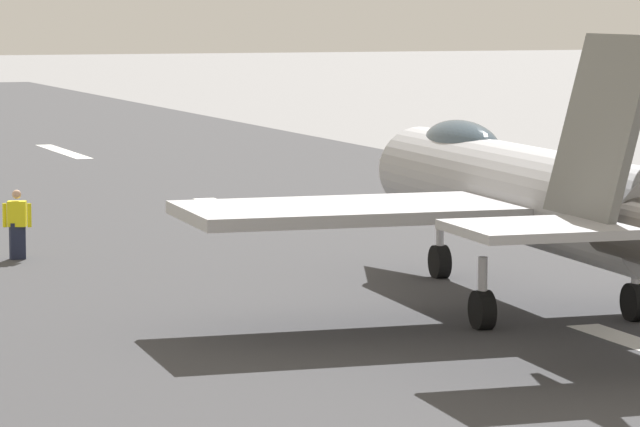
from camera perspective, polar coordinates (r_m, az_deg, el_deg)
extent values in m
cube|color=white|center=(55.66, -2.39, 0.07)|extent=(8.00, 0.70, 0.00)
cube|color=white|center=(79.04, -7.84, 1.89)|extent=(8.00, 0.70, 0.00)
cylinder|color=#A0A1A5|center=(37.58, 6.24, 0.59)|extent=(12.32, 2.63, 1.94)
cone|color=#A0A1A5|center=(44.56, 2.41, 1.53)|extent=(2.91, 1.81, 1.65)
ellipsoid|color=#3F5160|center=(40.69, 4.33, 2.09)|extent=(3.66, 1.30, 1.10)
cube|color=#A0A1A5|center=(35.23, 0.79, 0.08)|extent=(3.75, 6.38, 0.24)
cube|color=#A0A1A5|center=(30.90, 6.75, -0.47)|extent=(2.55, 2.93, 0.16)
cube|color=slate|center=(32.23, 8.55, 2.64)|extent=(2.65, 1.09, 3.14)
cylinder|color=silver|center=(42.10, 3.68, -1.05)|extent=(0.18, 0.18, 1.40)
cylinder|color=black|center=(42.14, 3.67, -1.48)|extent=(0.78, 0.34, 0.76)
cylinder|color=silver|center=(35.53, 4.98, -2.44)|extent=(0.18, 0.18, 1.40)
cylinder|color=black|center=(35.58, 4.97, -2.95)|extent=(0.78, 0.34, 0.76)
cylinder|color=silver|center=(36.84, 9.60, -2.19)|extent=(0.18, 0.18, 1.40)
cylinder|color=black|center=(36.89, 9.59, -2.69)|extent=(0.78, 0.34, 0.76)
cube|color=#1E2338|center=(45.70, -9.21, -0.84)|extent=(0.24, 0.36, 0.91)
cube|color=yellow|center=(45.62, -9.23, -0.01)|extent=(0.41, 0.51, 0.62)
sphere|color=tan|center=(45.57, -9.24, 0.58)|extent=(0.22, 0.22, 0.22)
cylinder|color=yellow|center=(45.58, -8.85, -0.05)|extent=(0.10, 0.10, 0.58)
cylinder|color=yellow|center=(45.67, -9.60, -0.05)|extent=(0.10, 0.10, 0.58)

